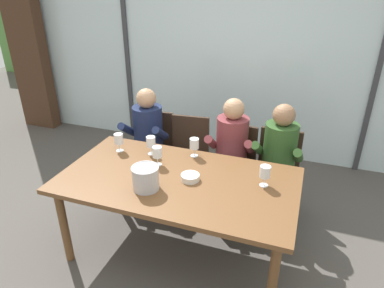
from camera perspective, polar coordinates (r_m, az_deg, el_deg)
ground at (r=4.05m, az=3.12°, el=-7.81°), size 14.00×14.00×0.00m
window_glass_panel at (r=4.57m, az=7.82°, el=13.85°), size 7.13×0.03×2.60m
window_mullion_left at (r=5.12m, az=-10.65°, el=14.99°), size 0.06×0.06×2.60m
window_mullion_right at (r=4.51m, az=28.43°, el=10.82°), size 0.06×0.06×2.60m
hillside_vineyard at (r=8.05m, az=13.42°, el=16.77°), size 13.13×2.40×2.06m
curtain_heavy_drape at (r=5.97m, az=-25.50°, el=14.54°), size 0.56×0.20×2.60m
dining_table at (r=2.88m, az=-2.36°, el=-6.98°), size 1.93×1.05×0.77m
chair_near_curtain at (r=3.97m, az=-6.38°, el=-0.09°), size 0.48×0.48×0.88m
chair_left_of_center at (r=3.82m, az=-0.64°, el=-1.06°), size 0.48×0.48×0.88m
chair_center at (r=3.66m, az=6.78°, el=-2.60°), size 0.50×0.50×0.88m
chair_right_of_center at (r=3.61m, az=13.84°, el=-3.63°), size 0.45×0.45×0.88m
person_navy_polo at (r=3.77m, az=-7.65°, el=1.24°), size 0.48×0.63×1.20m
person_maroon_top at (r=3.48m, az=6.35°, el=-0.97°), size 0.48×0.63×1.20m
person_olive_shirt at (r=3.42m, az=13.95°, el=-2.15°), size 0.48×0.63×1.20m
ice_bucket_primary at (r=2.68m, az=-7.67°, el=-5.50°), size 0.21×0.21×0.19m
tasting_bowl at (r=2.80m, az=-0.30°, el=-5.52°), size 0.15×0.15×0.05m
wine_glass_by_left_taster at (r=3.17m, az=-6.80°, el=0.25°), size 0.08×0.08×0.17m
wine_glass_near_bucket at (r=2.98m, az=-5.77°, el=-1.38°), size 0.08×0.08×0.17m
wine_glass_center_pour at (r=3.28m, az=-12.01°, el=0.73°), size 0.08×0.08×0.17m
wine_glass_by_right_taster at (r=3.11m, az=0.39°, el=-0.06°), size 0.08×0.08×0.17m
wine_glass_spare_empty at (r=2.74m, az=11.96°, el=-4.63°), size 0.08×0.08×0.17m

